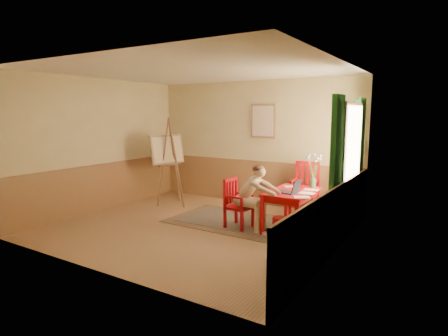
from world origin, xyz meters
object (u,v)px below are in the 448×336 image
Objects in this scene: chair_back at (305,189)px; chair_left at (237,203)px; figure at (252,195)px; table at (292,195)px; laptop at (290,190)px; easel at (168,153)px.

chair_left is at bearing -118.55° from chair_back.
table is at bearing 36.87° from figure.
figure reaches higher than laptop.
figure reaches higher than table.
easel is at bearing 160.86° from chair_left.
figure reaches higher than chair_left.
easel reaches higher than chair_left.
chair_back is 3.15m from easel.
easel is at bearing 173.10° from table.
chair_back is at bearing 96.35° from table.
table is at bearing 24.32° from chair_left.
easel is at bearing 162.48° from figure.
table is at bearing 103.25° from laptop.
chair_left is 1.62m from chair_back.
table is 3.20m from easel.
table is 0.99m from chair_left.
table is at bearing -6.90° from easel.
easel reaches higher than figure.
laptop is (0.63, 0.20, 0.11)m from figure.
chair_back is 2.58× the size of laptop.
easel is (-3.02, -0.64, 0.63)m from chair_back.
chair_back is 0.92× the size of figure.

